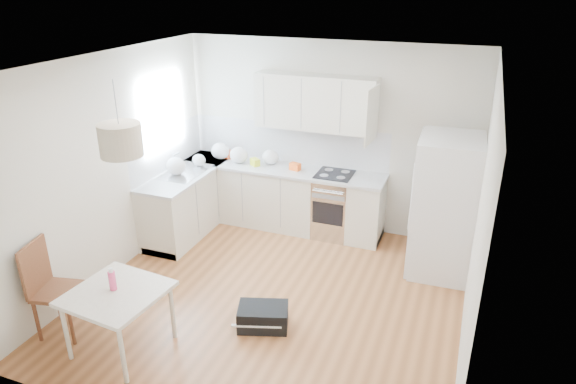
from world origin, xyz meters
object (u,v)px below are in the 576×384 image
object	(u,v)px
refrigerator	(446,206)
dining_chair	(59,289)
dining_table	(117,298)
gym_bag	(263,317)

from	to	relation	value
refrigerator	dining_chair	world-z (taller)	refrigerator
refrigerator	dining_table	distance (m)	3.91
refrigerator	dining_table	world-z (taller)	refrigerator
dining_table	dining_chair	size ratio (longest dim) A/B	0.90
dining_table	refrigerator	bearing A→B (deg)	49.45
gym_bag	dining_chair	bearing A→B (deg)	-175.18
refrigerator	dining_table	bearing A→B (deg)	-138.39
dining_table	gym_bag	distance (m)	1.51
dining_table	dining_chair	bearing A→B (deg)	-174.83
refrigerator	dining_table	xyz separation A→B (m)	(-2.82, -2.70, -0.28)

